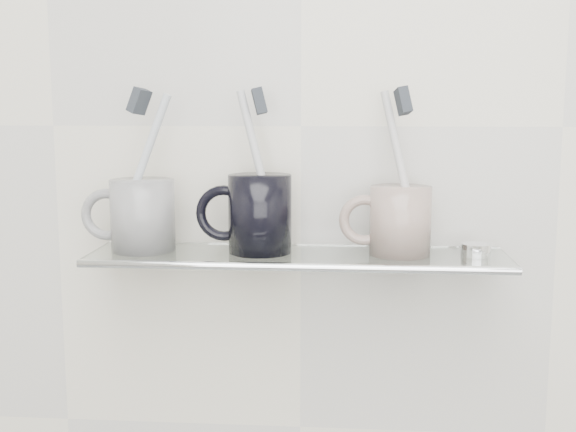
# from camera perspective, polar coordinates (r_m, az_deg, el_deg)

# --- Properties ---
(wall_back) EXTENTS (2.50, 0.00, 2.50)m
(wall_back) POSITION_cam_1_polar(r_m,az_deg,el_deg) (0.91, 1.04, 7.11)
(wall_back) COLOR beige
(wall_back) RESTS_ON ground
(shelf_glass) EXTENTS (0.50, 0.12, 0.01)m
(shelf_glass) POSITION_cam_1_polar(r_m,az_deg,el_deg) (0.87, 0.76, -3.24)
(shelf_glass) COLOR silver
(shelf_glass) RESTS_ON wall_back
(shelf_rail) EXTENTS (0.50, 0.01, 0.01)m
(shelf_rail) POSITION_cam_1_polar(r_m,az_deg,el_deg) (0.81, 0.50, -4.06)
(shelf_rail) COLOR silver
(shelf_rail) RESTS_ON shelf_glass
(bracket_left) EXTENTS (0.02, 0.03, 0.02)m
(bracket_left) POSITION_cam_1_polar(r_m,az_deg,el_deg) (0.95, -11.79, -3.02)
(bracket_left) COLOR silver
(bracket_left) RESTS_ON wall_back
(bracket_right) EXTENTS (0.02, 0.03, 0.02)m
(bracket_right) POSITION_cam_1_polar(r_m,az_deg,el_deg) (0.93, 14.04, -3.41)
(bracket_right) COLOR silver
(bracket_right) RESTS_ON wall_back
(mug_left) EXTENTS (0.08, 0.08, 0.09)m
(mug_left) POSITION_cam_1_polar(r_m,az_deg,el_deg) (0.90, -11.40, 0.07)
(mug_left) COLOR silver
(mug_left) RESTS_ON shelf_glass
(mug_left_handle) EXTENTS (0.06, 0.01, 0.06)m
(mug_left_handle) POSITION_cam_1_polar(r_m,az_deg,el_deg) (0.91, -14.13, 0.10)
(mug_left_handle) COLOR silver
(mug_left_handle) RESTS_ON mug_left
(toothbrush_left) EXTENTS (0.08, 0.02, 0.18)m
(toothbrush_left) POSITION_cam_1_polar(r_m,az_deg,el_deg) (0.89, -11.51, 3.73)
(toothbrush_left) COLOR silver
(toothbrush_left) RESTS_ON mug_left
(bristles_left) EXTENTS (0.03, 0.03, 0.03)m
(bristles_left) POSITION_cam_1_polar(r_m,az_deg,el_deg) (0.89, -11.68, 8.89)
(bristles_left) COLOR #272C33
(bristles_left) RESTS_ON toothbrush_left
(mug_center) EXTENTS (0.08, 0.08, 0.09)m
(mug_center) POSITION_cam_1_polar(r_m,az_deg,el_deg) (0.87, -2.23, 0.18)
(mug_center) COLOR black
(mug_center) RESTS_ON shelf_glass
(mug_center_handle) EXTENTS (0.07, 0.01, 0.07)m
(mug_center_handle) POSITION_cam_1_polar(r_m,az_deg,el_deg) (0.87, -5.10, 0.21)
(mug_center_handle) COLOR black
(mug_center_handle) RESTS_ON mug_center
(toothbrush_center) EXTENTS (0.06, 0.02, 0.19)m
(toothbrush_center) POSITION_cam_1_polar(r_m,az_deg,el_deg) (0.86, -2.25, 3.73)
(toothbrush_center) COLOR silver
(toothbrush_center) RESTS_ON mug_center
(bristles_center) EXTENTS (0.02, 0.03, 0.03)m
(bristles_center) POSITION_cam_1_polar(r_m,az_deg,el_deg) (0.86, -2.28, 9.07)
(bristles_center) COLOR #272C33
(bristles_center) RESTS_ON toothbrush_center
(mug_right) EXTENTS (0.08, 0.08, 0.08)m
(mug_right) POSITION_cam_1_polar(r_m,az_deg,el_deg) (0.86, 8.86, -0.36)
(mug_right) COLOR beige
(mug_right) RESTS_ON shelf_glass
(mug_right_handle) EXTENTS (0.06, 0.01, 0.06)m
(mug_right_handle) POSITION_cam_1_polar(r_m,az_deg,el_deg) (0.86, 6.06, -0.33)
(mug_right_handle) COLOR beige
(mug_right_handle) RESTS_ON mug_right
(toothbrush_right) EXTENTS (0.05, 0.05, 0.19)m
(toothbrush_right) POSITION_cam_1_polar(r_m,az_deg,el_deg) (0.86, 8.96, 3.61)
(toothbrush_right) COLOR beige
(toothbrush_right) RESTS_ON mug_right
(bristles_right) EXTENTS (0.02, 0.03, 0.04)m
(bristles_right) POSITION_cam_1_polar(r_m,az_deg,el_deg) (0.85, 9.09, 8.96)
(bristles_right) COLOR #272C33
(bristles_right) RESTS_ON toothbrush_right
(chrome_cap) EXTENTS (0.03, 0.03, 0.01)m
(chrome_cap) POSITION_cam_1_polar(r_m,az_deg,el_deg) (0.88, 14.62, -2.58)
(chrome_cap) COLOR silver
(chrome_cap) RESTS_ON shelf_glass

